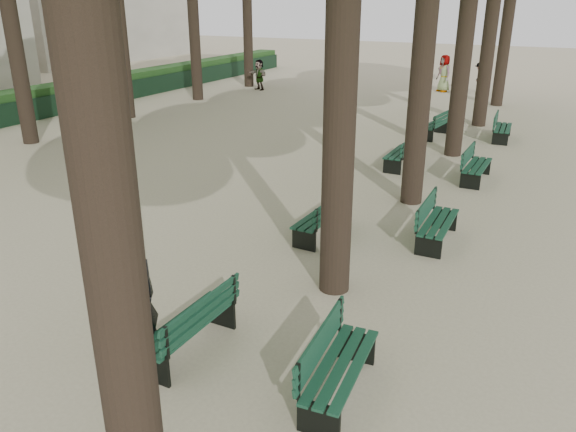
% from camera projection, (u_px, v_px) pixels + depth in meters
% --- Properties ---
extents(ground, '(120.00, 120.00, 0.00)m').
position_uv_depth(ground, '(155.00, 357.00, 7.93)').
color(ground, tan).
rests_on(ground, ground).
extents(bench_left_0, '(0.60, 1.81, 0.92)m').
position_uv_depth(bench_left_0, '(189.00, 335.00, 7.97)').
color(bench_left_0, black).
rests_on(bench_left_0, ground).
extents(bench_left_1, '(0.64, 1.82, 0.92)m').
position_uv_depth(bench_left_1, '(321.00, 224.00, 11.85)').
color(bench_left_1, black).
rests_on(bench_left_1, ground).
extents(bench_left_2, '(0.57, 1.80, 0.92)m').
position_uv_depth(bench_left_2, '(400.00, 158.00, 16.72)').
color(bench_left_2, black).
rests_on(bench_left_2, ground).
extents(bench_left_3, '(0.79, 1.86, 0.92)m').
position_uv_depth(bench_left_3, '(434.00, 130.00, 20.32)').
color(bench_left_3, black).
rests_on(bench_left_3, ground).
extents(bench_right_0, '(0.70, 1.84, 0.92)m').
position_uv_depth(bench_right_0, '(340.00, 377.00, 7.08)').
color(bench_right_0, black).
rests_on(bench_right_0, ground).
extents(bench_right_1, '(0.60, 1.81, 0.92)m').
position_uv_depth(bench_right_1, '(437.00, 230.00, 11.55)').
color(bench_right_1, black).
rests_on(bench_right_1, ground).
extents(bench_right_2, '(0.60, 1.81, 0.92)m').
position_uv_depth(bench_right_2, '(476.00, 172.00, 15.43)').
color(bench_right_2, black).
rests_on(bench_right_2, ground).
extents(bench_right_3, '(0.68, 1.83, 0.92)m').
position_uv_depth(bench_right_3, '(502.00, 133.00, 19.88)').
color(bench_right_3, black).
rests_on(bench_right_3, ground).
extents(man_with_map, '(0.73, 0.85, 1.91)m').
position_uv_depth(man_with_map, '(134.00, 302.00, 7.47)').
color(man_with_map, black).
rests_on(man_with_map, ground).
extents(pedestrian_b, '(0.60, 1.06, 1.56)m').
position_uv_depth(pedestrian_b, '(479.00, 77.00, 29.79)').
color(pedestrian_b, '#262628').
rests_on(pedestrian_b, ground).
extents(pedestrian_e, '(1.49, 0.96, 1.62)m').
position_uv_depth(pedestrian_e, '(259.00, 75.00, 30.58)').
color(pedestrian_e, '#262628').
rests_on(pedestrian_e, ground).
extents(pedestrian_d, '(0.96, 0.90, 1.92)m').
position_uv_depth(pedestrian_d, '(444.00, 73.00, 29.93)').
color(pedestrian_d, '#262628').
rests_on(pedestrian_d, ground).
extents(fence, '(0.08, 42.00, 0.90)m').
position_uv_depth(fence, '(39.00, 109.00, 23.22)').
color(fence, black).
rests_on(fence, ground).
extents(hedge, '(1.20, 42.00, 1.20)m').
position_uv_depth(hedge, '(27.00, 104.00, 23.46)').
color(hedge, '#194116').
rests_on(hedge, ground).
extents(building_far, '(12.00, 16.00, 7.00)m').
position_uv_depth(building_far, '(69.00, 14.00, 45.47)').
color(building_far, '#B7B2A3').
rests_on(building_far, ground).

